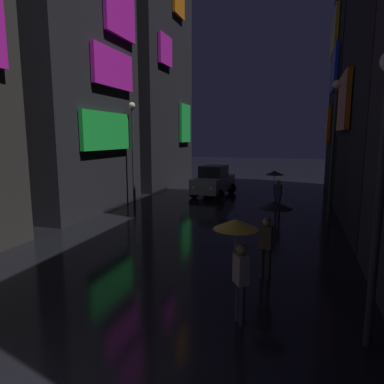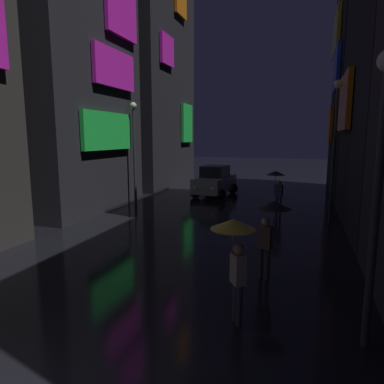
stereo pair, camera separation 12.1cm
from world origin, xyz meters
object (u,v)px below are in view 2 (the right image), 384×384
object	(u,v)px
pedestrian_foreground_left_black	(271,218)
streetlamp_right_near	(380,168)
pedestrian_near_crossing_yellow	(235,242)
car_distant	(215,181)
streetlamp_right_far	(335,136)
pedestrian_midstreet_centre_black	(277,180)
streetlamp_left_far	(134,142)

from	to	relation	value
pedestrian_foreground_left_black	streetlamp_right_near	bearing A→B (deg)	-51.39
pedestrian_near_crossing_yellow	streetlamp_right_near	distance (m)	2.87
car_distant	streetlamp_right_far	world-z (taller)	streetlamp_right_far
pedestrian_midstreet_centre_black	streetlamp_left_far	world-z (taller)	streetlamp_left_far
pedestrian_near_crossing_yellow	streetlamp_right_near	size ratio (longest dim) A/B	0.42
car_distant	streetlamp_left_far	size ratio (longest dim) A/B	0.77
streetlamp_left_far	car_distant	bearing A→B (deg)	51.17
car_distant	streetlamp_right_far	size ratio (longest dim) A/B	0.70
pedestrian_near_crossing_yellow	streetlamp_right_near	world-z (taller)	streetlamp_right_near
pedestrian_foreground_left_black	pedestrian_near_crossing_yellow	world-z (taller)	same
pedestrian_foreground_left_black	streetlamp_right_far	size ratio (longest dim) A/B	0.35
pedestrian_foreground_left_black	pedestrian_midstreet_centre_black	xyz separation A→B (m)	(-0.47, 8.01, 0.00)
streetlamp_right_far	streetlamp_right_near	bearing A→B (deg)	-90.00
pedestrian_near_crossing_yellow	pedestrian_midstreet_centre_black	xyz separation A→B (m)	(0.02, 10.30, 0.00)
streetlamp_right_near	pedestrian_near_crossing_yellow	bearing A→B (deg)	177.15
streetlamp_right_near	car_distant	bearing A→B (deg)	113.93
pedestrian_near_crossing_yellow	car_distant	distance (m)	15.24
pedestrian_midstreet_centre_black	streetlamp_right_far	size ratio (longest dim) A/B	0.35
pedestrian_midstreet_centre_black	streetlamp_right_near	distance (m)	10.81
streetlamp_right_far	pedestrian_near_crossing_yellow	bearing A→B (deg)	-104.45
car_distant	pedestrian_foreground_left_black	bearing A→B (deg)	-69.47
car_distant	pedestrian_near_crossing_yellow	bearing A→B (deg)	-74.22
streetlamp_left_far	pedestrian_foreground_left_black	bearing A→B (deg)	-45.00
car_distant	streetlamp_right_near	world-z (taller)	streetlamp_right_near
pedestrian_midstreet_centre_black	streetlamp_right_far	bearing A→B (deg)	-21.30
pedestrian_foreground_left_black	car_distant	size ratio (longest dim) A/B	0.50
streetlamp_right_far	car_distant	bearing A→B (deg)	141.16
car_distant	streetlamp_right_far	distance (m)	8.87
streetlamp_right_near	streetlamp_left_far	xyz separation A→B (m)	(-10.00, 10.49, 0.25)
car_distant	pedestrian_midstreet_centre_black	bearing A→B (deg)	-46.25
pedestrian_foreground_left_black	pedestrian_near_crossing_yellow	bearing A→B (deg)	-101.94
pedestrian_foreground_left_black	pedestrian_near_crossing_yellow	size ratio (longest dim) A/B	1.00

